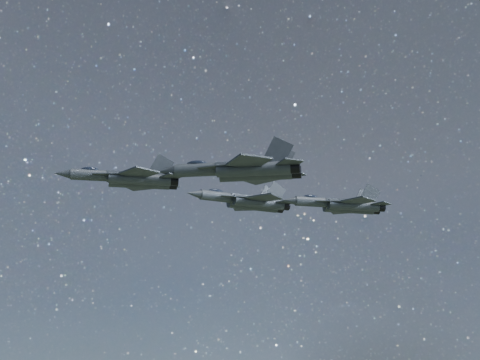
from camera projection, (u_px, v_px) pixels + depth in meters
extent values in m
cylinder|color=#2B3236|center=(99.00, 175.00, 78.14)|extent=(6.39, 1.73, 1.33)
cone|color=#2B3236|center=(62.00, 174.00, 77.41)|extent=(2.12, 1.32, 1.20)
ellipsoid|color=black|center=(90.00, 170.00, 78.13)|extent=(2.09, 1.02, 0.66)
cube|color=#2B3236|center=(137.00, 178.00, 78.91)|extent=(7.07, 1.72, 1.11)
cylinder|color=#2B3236|center=(140.00, 179.00, 78.06)|extent=(7.24, 1.79, 1.33)
cylinder|color=#2B3236|center=(139.00, 183.00, 79.68)|extent=(7.24, 1.79, 1.33)
cylinder|color=black|center=(173.00, 181.00, 78.76)|extent=(1.19, 1.30, 1.23)
cylinder|color=black|center=(172.00, 184.00, 80.37)|extent=(1.19, 1.30, 1.23)
cube|color=#2B3236|center=(112.00, 174.00, 77.29)|extent=(4.53, 2.03, 0.10)
cube|color=#2B3236|center=(112.00, 180.00, 79.47)|extent=(4.52, 1.50, 0.10)
cube|color=#2B3236|center=(139.00, 173.00, 76.13)|extent=(4.60, 4.77, 0.17)
cube|color=#2B3236|center=(137.00, 186.00, 81.63)|extent=(4.78, 4.88, 0.17)
cube|color=#2B3236|center=(171.00, 177.00, 77.69)|extent=(2.71, 2.79, 0.13)
cube|color=#2B3236|center=(169.00, 185.00, 81.41)|extent=(2.82, 2.87, 0.13)
cube|color=#2B3236|center=(162.00, 166.00, 78.73)|extent=(2.96, 0.56, 3.04)
cube|color=#2B3236|center=(160.00, 171.00, 80.75)|extent=(2.97, 0.43, 3.04)
cylinder|color=#2B3236|center=(223.00, 197.00, 102.66)|extent=(7.64, 3.05, 1.58)
cone|color=#2B3236|center=(194.00, 194.00, 100.63)|extent=(2.66, 1.87, 1.41)
ellipsoid|color=black|center=(216.00, 191.00, 102.36)|extent=(2.57, 1.52, 0.78)
cube|color=#2B3236|center=(253.00, 201.00, 104.86)|extent=(8.42, 3.15, 1.31)
cylinder|color=#2B3236|center=(259.00, 203.00, 104.03)|extent=(8.63, 3.25, 1.58)
cylinder|color=#2B3236|center=(253.00, 205.00, 105.78)|extent=(8.63, 3.25, 1.58)
cylinder|color=black|center=(285.00, 206.00, 105.98)|extent=(1.58, 1.69, 1.46)
cylinder|color=black|center=(278.00, 208.00, 107.73)|extent=(1.58, 1.69, 1.46)
cube|color=#2B3236|center=(237.00, 197.00, 102.21)|extent=(5.27, 1.17, 0.12)
cube|color=#2B3236|center=(230.00, 201.00, 104.58)|extent=(5.28, 3.04, 0.12)
cube|color=#2B3236|center=(265.00, 198.00, 101.90)|extent=(5.78, 5.79, 0.20)
cube|color=#2B3236|center=(245.00, 207.00, 107.85)|extent=(5.11, 5.41, 0.20)
cube|color=#2B3236|center=(286.00, 202.00, 104.73)|extent=(3.42, 3.43, 0.15)
cube|color=#2B3236|center=(272.00, 208.00, 108.75)|extent=(3.00, 3.13, 0.15)
cube|color=#2B3236|center=(276.00, 192.00, 105.56)|extent=(3.51, 0.63, 3.60)
cube|color=#2B3236|center=(268.00, 196.00, 107.75)|extent=(3.42, 1.14, 3.60)
cylinder|color=#2B3236|center=(207.00, 170.00, 76.63)|extent=(7.36, 4.27, 1.55)
cone|color=#2B3236|center=(166.00, 171.00, 77.31)|extent=(2.73, 2.20, 1.39)
ellipsoid|color=black|center=(197.00, 164.00, 77.00)|extent=(2.58, 1.87, 0.76)
cube|color=#2B3236|center=(251.00, 168.00, 75.88)|extent=(8.07, 4.52, 1.29)
cylinder|color=#2B3236|center=(254.00, 169.00, 74.76)|extent=(8.28, 4.65, 1.55)
cylinder|color=#2B3236|center=(256.00, 174.00, 76.64)|extent=(8.28, 4.65, 1.55)
cylinder|color=black|center=(294.00, 167.00, 74.10)|extent=(1.74, 1.82, 1.43)
cylinder|color=black|center=(295.00, 172.00, 75.99)|extent=(1.74, 1.82, 1.43)
cube|color=#2B3236|center=(220.00, 167.00, 75.07)|extent=(4.89, 3.77, 0.12)
cube|color=#2B3236|center=(224.00, 173.00, 77.62)|extent=(5.27, 2.12, 0.12)
cube|color=#2B3236|center=(249.00, 161.00, 72.57)|extent=(4.40, 4.81, 0.20)
cube|color=#2B3236|center=(257.00, 178.00, 78.99)|extent=(5.66, 5.54, 0.20)
cube|color=#2B3236|center=(290.00, 163.00, 72.99)|extent=(2.57, 2.74, 0.15)
cube|color=#2B3236|center=(293.00, 174.00, 77.33)|extent=(3.35, 3.31, 0.15)
cube|color=#2B3236|center=(279.00, 151.00, 74.62)|extent=(3.13, 1.73, 3.53)
cube|color=#2B3236|center=(281.00, 158.00, 76.98)|extent=(3.33, 1.22, 3.53)
cylinder|color=#2B3236|center=(318.00, 202.00, 97.73)|extent=(6.84, 1.54, 1.44)
cone|color=#2B3236|center=(289.00, 200.00, 96.74)|extent=(2.23, 1.32, 1.29)
ellipsoid|color=black|center=(311.00, 197.00, 97.67)|extent=(2.21, 1.00, 0.71)
cube|color=#2B3236|center=(349.00, 204.00, 98.78)|extent=(7.58, 1.50, 1.20)
cylinder|color=#2B3236|center=(353.00, 206.00, 97.89)|extent=(7.77, 1.55, 1.44)
cylinder|color=#2B3236|center=(349.00, 208.00, 99.62)|extent=(7.77, 1.55, 1.44)
cylinder|color=black|center=(380.00, 207.00, 98.84)|extent=(1.22, 1.35, 1.33)
cylinder|color=black|center=(375.00, 210.00, 100.57)|extent=(1.22, 1.35, 1.33)
cube|color=#2B3236|center=(332.00, 202.00, 96.90)|extent=(4.90, 1.98, 0.11)
cube|color=#2B3236|center=(326.00, 205.00, 99.23)|extent=(4.90, 1.84, 0.11)
cube|color=#2B3236|center=(358.00, 201.00, 95.83)|extent=(5.05, 5.21, 0.18)
cube|color=#2B3236|center=(342.00, 210.00, 101.70)|extent=(5.09, 5.23, 0.18)
cube|color=#2B3236|center=(381.00, 204.00, 97.68)|extent=(2.97, 3.05, 0.14)
cube|color=#2B3236|center=(369.00, 210.00, 101.66)|extent=(3.00, 3.07, 0.14)
cube|color=#2B3236|center=(370.00, 195.00, 98.74)|extent=(3.20, 0.45, 3.28)
cube|color=#2B3236|center=(364.00, 198.00, 100.90)|extent=(3.21, 0.42, 3.28)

